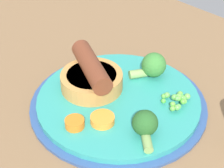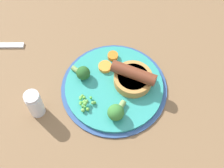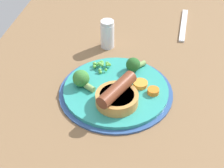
{
  "view_description": "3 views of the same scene",
  "coord_description": "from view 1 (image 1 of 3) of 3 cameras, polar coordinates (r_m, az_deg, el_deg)",
  "views": [
    {
      "loc": [
        -28.93,
        28.82,
        40.45
      ],
      "look_at": [
        3.06,
        -2.11,
        6.99
      ],
      "focal_mm": 60.0,
      "sensor_mm": 36.0,
      "label": 1
    },
    {
      "loc": [
        1.49,
        -42.17,
        72.82
      ],
      "look_at": [
        1.77,
        -3.57,
        6.72
      ],
      "focal_mm": 50.0,
      "sensor_mm": 36.0,
      "label": 2
    },
    {
      "loc": [
        67.88,
        10.16,
        62.59
      ],
      "look_at": [
        3.86,
        -3.38,
        7.04
      ],
      "focal_mm": 60.0,
      "sensor_mm": 36.0,
      "label": 3
    }
  ],
  "objects": [
    {
      "name": "dining_table",
      "position": [
        0.56,
        0.62,
        -6.71
      ],
      "size": [
        110.0,
        80.0,
        3.0
      ],
      "primitive_type": "cube",
      "color": "brown",
      "rests_on": "ground"
    },
    {
      "name": "broccoli_floret_near",
      "position": [
        0.5,
        5.05,
        -6.21
      ],
      "size": [
        5.19,
        4.75,
        3.57
      ],
      "rotation": [
        0.0,
        0.0,
        5.59
      ],
      "color": "#235623",
      "rests_on": "dinner_plate"
    },
    {
      "name": "carrot_slice_2",
      "position": [
        0.53,
        -1.63,
        -5.31
      ],
      "size": [
        4.88,
        4.88,
        1.07
      ],
      "primitive_type": "cylinder",
      "rotation": [
        0.0,
        0.0,
        3.85
      ],
      "color": "orange",
      "rests_on": "dinner_plate"
    },
    {
      "name": "pea_pile",
      "position": [
        0.56,
        9.93,
        -2.31
      ],
      "size": [
        4.2,
        4.75,
        1.73
      ],
      "color": "#67AF4B",
      "rests_on": "dinner_plate"
    },
    {
      "name": "broccoli_floret_far",
      "position": [
        0.61,
        6.19,
        2.82
      ],
      "size": [
        4.66,
        5.91,
        4.05
      ],
      "rotation": [
        0.0,
        0.0,
        4.19
      ],
      "color": "#387A33",
      "rests_on": "dinner_plate"
    },
    {
      "name": "dinner_plate",
      "position": [
        0.58,
        0.98,
        -2.77
      ],
      "size": [
        27.17,
        27.17,
        1.4
      ],
      "color": "#2D4C84",
      "rests_on": "dining_table"
    },
    {
      "name": "carrot_slice_0",
      "position": [
        0.52,
        -5.7,
        -5.95
      ],
      "size": [
        2.84,
        2.84,
        1.23
      ],
      "primitive_type": "cylinder",
      "rotation": [
        0.0,
        0.0,
        1.54
      ],
      "color": "orange",
      "rests_on": "dinner_plate"
    },
    {
      "name": "sausage_pudding",
      "position": [
        0.58,
        -3.13,
        1.13
      ],
      "size": [
        11.56,
        9.72,
        5.6
      ],
      "rotation": [
        0.0,
        0.0,
        5.87
      ],
      "color": "#BC8442",
      "rests_on": "dinner_plate"
    }
  ]
}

